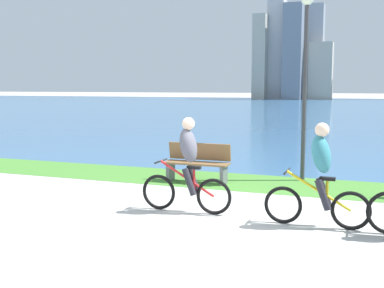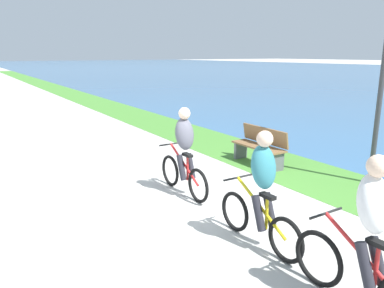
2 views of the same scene
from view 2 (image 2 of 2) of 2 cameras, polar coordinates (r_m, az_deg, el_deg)
ground_plane at (r=6.85m, az=-1.04°, el=-8.80°), size 300.00×300.00×0.00m
grass_strip_bayside at (r=8.76m, az=16.75°, el=-4.27°), size 120.00×2.04×0.01m
cyclist_lead at (r=6.93m, az=-1.21°, el=-1.23°), size 1.67×0.52×1.67m
cyclist_trailing at (r=5.13m, az=10.66°, el=-6.96°), size 1.65×0.52×1.65m
cyclist_distant_rear at (r=4.18m, az=25.43°, el=-12.93°), size 1.71×0.52×1.70m
bench_near_path at (r=9.10m, az=10.41°, el=-0.32°), size 1.50×0.47×0.90m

